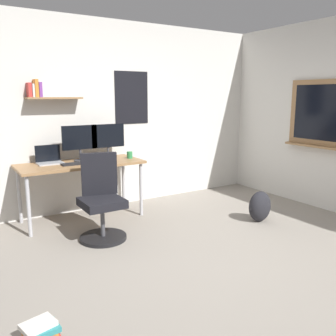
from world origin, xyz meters
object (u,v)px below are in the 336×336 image
Objects in this scene: backpack at (260,206)px; computer_mouse at (98,161)px; office_chair at (101,203)px; monitor_secondary at (108,139)px; desk at (81,168)px; book_stack_on_floor at (40,332)px; monitor_primary at (80,140)px; keyboard at (77,164)px; coffee_mug at (130,155)px; laptop at (49,159)px.

computer_mouse is at bearing 144.06° from backpack.
monitor_secondary reaches higher than office_chair.
book_stack_on_floor is at bearing -115.72° from desk.
monitor_secondary reaches higher than backpack.
monitor_primary is 4.46× the size of computer_mouse.
office_chair is 0.73m from keyboard.
backpack is (1.67, -1.21, -0.56)m from computer_mouse.
book_stack_on_floor is at bearing -120.84° from computer_mouse.
computer_mouse is at bearing -22.30° from desk.
office_chair reaches higher than computer_mouse.
desk is at bearing 177.20° from coffee_mug.
backpack is 1.59× the size of book_stack_on_floor.
computer_mouse reaches higher than book_stack_on_floor.
monitor_primary is at bearing 142.61° from backpack.
monitor_primary reaches higher than coffee_mug.
coffee_mug is (0.64, -0.14, -0.22)m from monitor_primary.
coffee_mug is at bearing 44.73° from office_chair.
monitor_secondary is (0.43, 0.11, 0.34)m from desk.
keyboard reaches higher than desk.
monitor_secondary reaches higher than keyboard.
monitor_primary is 1.18× the size of backpack.
monitor_secondary is (0.45, 0.84, 0.61)m from office_chair.
laptop reaches higher than computer_mouse.
office_chair is 3.06× the size of laptop.
office_chair is 1.06m from coffee_mug.
book_stack_on_floor is at bearing -115.45° from monitor_primary.
desk is at bearing -165.83° from monitor_secondary.
book_stack_on_floor is at bearing -125.15° from office_chair.
monitor_primary reaches higher than backpack.
coffee_mug is (0.25, -0.14, -0.22)m from monitor_secondary.
laptop is 0.84× the size of keyboard.
computer_mouse is (0.20, -0.08, 0.09)m from desk.
coffee_mug is 1.84m from backpack.
desk is 3.34× the size of monitor_primary.
book_stack_on_floor is (-1.73, -2.15, -0.73)m from coffee_mug.
desk is 0.78m from office_chair.
laptop is 0.79× the size of backpack.
desk is 2.33m from backpack.
monitor_primary is 5.04× the size of coffee_mug.
computer_mouse reaches higher than desk.
monitor_primary is 0.36m from computer_mouse.
computer_mouse is 2.14m from backpack.
keyboard is at bearing -176.20° from coffee_mug.
backpack is at bearing -33.14° from laptop.
coffee_mug is 0.37× the size of book_stack_on_floor.
coffee_mug is at bearing 51.24° from book_stack_on_floor.
computer_mouse reaches higher than backpack.
backpack is at bearing -46.45° from coffee_mug.
monitor_primary reaches higher than office_chair.
monitor_secondary is 2.18m from backpack.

